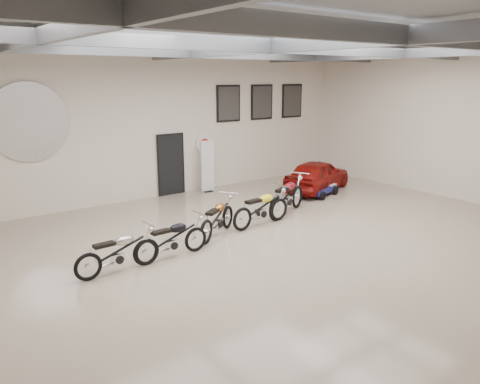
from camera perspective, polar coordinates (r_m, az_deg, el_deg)
floor at (r=11.81m, az=3.50°, el=-6.32°), size 16.00×12.00×0.01m
ceiling at (r=11.12m, az=3.89°, el=18.63°), size 16.00×12.00×0.01m
back_wall at (r=16.21m, az=-10.28°, el=8.11°), size 16.00×0.02×5.00m
right_wall at (r=17.44m, az=24.38°, el=7.50°), size 0.02×12.00×5.00m
ceiling_beams at (r=11.11m, az=3.87°, el=17.34°), size 15.80×11.80×0.32m
door at (r=16.60m, az=-8.44°, el=3.25°), size 0.92×0.08×2.10m
logo_plaque at (r=14.80m, az=-24.33°, el=7.74°), size 2.30×0.06×1.16m
poster_left at (r=17.67m, az=-1.43°, el=10.74°), size 1.05×0.08×1.35m
poster_mid at (r=18.64m, az=2.67°, el=10.89°), size 1.05×0.08×1.35m
poster_right at (r=19.69m, az=6.35°, el=10.99°), size 1.05×0.08×1.35m
oil_sign at (r=17.19m, az=-4.39°, el=5.92°), size 0.72×0.10×0.72m
banner_stand at (r=16.85m, az=-3.97°, el=3.13°), size 0.52×0.24×1.87m
motorcycle_silver at (r=10.30m, az=-14.73°, el=-7.01°), size 1.88×0.65×0.96m
motorcycle_black at (r=10.87m, az=-8.31°, el=-5.57°), size 1.88×0.66×0.96m
motorcycle_gold at (r=12.24m, az=-2.79°, el=-3.08°), size 1.97×1.54×1.01m
motorcycle_yellow at (r=13.06m, az=2.61°, el=-1.88°), size 2.08×0.80×1.06m
motorcycle_red at (r=14.21m, az=5.74°, el=-0.43°), size 2.31×1.49×1.15m
go_kart at (r=16.71m, az=10.05°, el=0.65°), size 1.83×1.20×0.61m
vintage_car at (r=17.25m, az=9.42°, el=2.02°), size 2.47×3.66×1.16m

